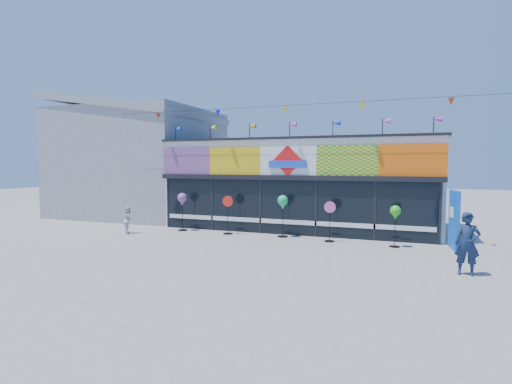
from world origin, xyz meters
The scene contains 11 objects.
ground centered at (0.00, 0.00, 0.00)m, with size 80.00×80.00×0.00m, color slate.
kite_shop centered at (0.00, 5.94, 2.05)m, with size 16.00×5.70×5.31m.
neighbour_building centered at (-10.00, 7.00, 3.20)m, with size 8.18×7.20×6.87m.
blue_sign centered at (6.20, 2.82, 1.03)m, with size 0.27×1.03×2.04m.
spinner_0 centered at (-4.69, 2.83, 1.34)m, with size 0.43×0.43×1.68m.
spinner_1 centered at (-2.42, 2.71, 0.86)m, with size 0.46×0.41×1.62m.
spinner_2 centered at (-0.05, 2.88, 1.36)m, with size 0.43×0.43×1.71m.
spinner_3 centered at (1.91, 2.57, 0.82)m, with size 0.43×0.39×1.54m.
spinner_4 centered at (4.27, 2.39, 1.20)m, with size 0.38×0.38×1.50m.
adult_man centered at (6.17, -0.74, 0.84)m, with size 0.61×0.40×1.69m, color #14223F.
child centered at (-6.50, 1.43, 0.57)m, with size 0.56×0.32×1.15m, color silver.
Camera 1 is at (4.58, -12.53, 2.96)m, focal length 28.00 mm.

